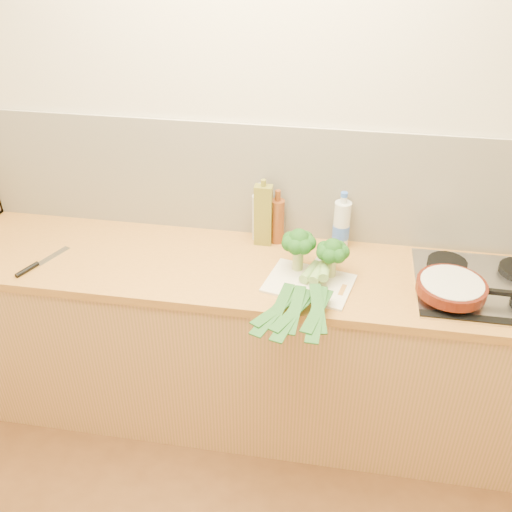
{
  "coord_description": "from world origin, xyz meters",
  "views": [
    {
      "loc": [
        0.39,
        -0.85,
        2.3
      ],
      "look_at": [
        0.06,
        1.1,
        1.02
      ],
      "focal_mm": 40.0,
      "sensor_mm": 36.0,
      "label": 1
    }
  ],
  "objects_px": {
    "chopping_board": "(309,283)",
    "gas_hob": "(487,286)",
    "chefs_knife": "(34,266)",
    "skillet": "(452,287)"
  },
  "relations": [
    {
      "from": "chopping_board",
      "to": "skillet",
      "type": "xyz_separation_m",
      "value": [
        0.57,
        -0.01,
        0.06
      ]
    },
    {
      "from": "skillet",
      "to": "chefs_knife",
      "type": "bearing_deg",
      "value": -176.48
    },
    {
      "from": "gas_hob",
      "to": "chopping_board",
      "type": "bearing_deg",
      "value": -172.8
    },
    {
      "from": "gas_hob",
      "to": "skillet",
      "type": "bearing_deg",
      "value": -147.8
    },
    {
      "from": "gas_hob",
      "to": "chefs_knife",
      "type": "bearing_deg",
      "value": -175.08
    },
    {
      "from": "chopping_board",
      "to": "gas_hob",
      "type": "bearing_deg",
      "value": 19.83
    },
    {
      "from": "gas_hob",
      "to": "chefs_knife",
      "type": "distance_m",
      "value": 1.94
    },
    {
      "from": "chefs_knife",
      "to": "skillet",
      "type": "distance_m",
      "value": 1.77
    },
    {
      "from": "gas_hob",
      "to": "chefs_knife",
      "type": "xyz_separation_m",
      "value": [
        -1.93,
        -0.17,
        -0.01
      ]
    },
    {
      "from": "skillet",
      "to": "gas_hob",
      "type": "bearing_deg",
      "value": 33.63
    }
  ]
}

